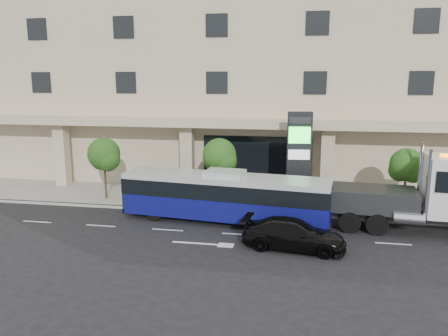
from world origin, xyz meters
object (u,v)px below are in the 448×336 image
object	(u,v)px
city_bus	(225,196)
black_sedan	(293,234)
tow_truck	(427,197)
signage_pylon	(299,160)

from	to	relation	value
city_bus	black_sedan	bearing A→B (deg)	-33.93
tow_truck	signage_pylon	distance (m)	7.74
black_sedan	signage_pylon	distance (m)	7.29
black_sedan	signage_pylon	world-z (taller)	signage_pylon
tow_truck	black_sedan	bearing A→B (deg)	-147.48
city_bus	tow_truck	size ratio (longest dim) A/B	1.17
black_sedan	city_bus	bearing A→B (deg)	56.09
tow_truck	signage_pylon	xyz separation A→B (m)	(-6.94, 3.18, 1.29)
city_bus	tow_truck	distance (m)	11.13
tow_truck	signage_pylon	size ratio (longest dim) A/B	1.73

